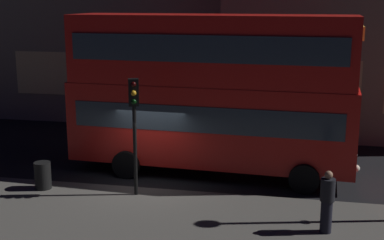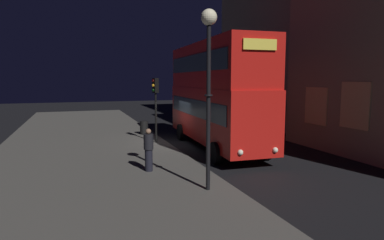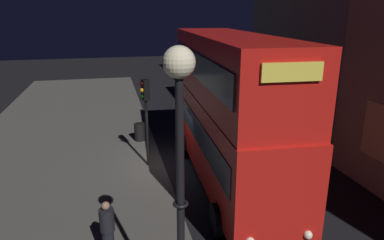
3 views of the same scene
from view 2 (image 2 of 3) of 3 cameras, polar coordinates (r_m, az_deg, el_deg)
ground_plane at (r=19.95m, az=-2.98°, el=-4.02°), size 80.00×80.00×0.00m
sidewalk_slab at (r=19.15m, az=-17.77°, el=-4.64°), size 44.00×9.21×0.12m
building_with_clock at (r=28.69m, az=19.57°, el=16.86°), size 17.41×7.32×17.82m
double_decker_bus at (r=18.40m, az=4.05°, el=5.03°), size 10.38×3.19×5.76m
traffic_light_near_kerb at (r=19.32m, az=-6.34°, el=4.08°), size 0.38×0.40×3.77m
street_lamp at (r=10.83m, az=2.90°, el=10.62°), size 0.52×0.52×5.92m
pedestrian at (r=13.49m, az=-7.50°, el=-5.07°), size 0.39×0.39×1.74m
litter_bin at (r=22.65m, az=-8.28°, el=-1.29°), size 0.55×0.55×0.90m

